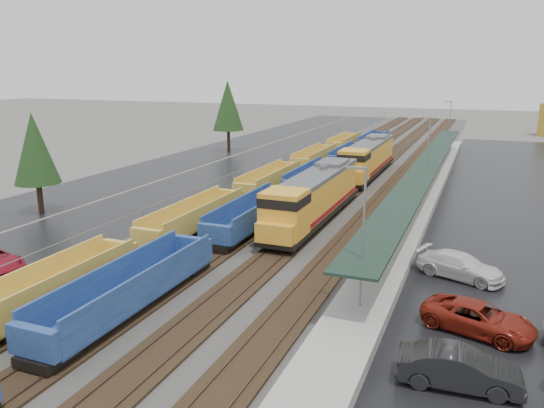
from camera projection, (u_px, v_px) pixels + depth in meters
The scene contains 16 objects.
ballast_strip at pixel (357, 172), 67.02m from camera, with size 20.00×160.00×0.08m, color #302D2B.
trackbed at pixel (357, 171), 66.99m from camera, with size 14.60×160.00×0.22m.
west_parking_lot at pixel (249, 164), 72.46m from camera, with size 10.00×160.00×0.02m, color black.
west_road at pixel (185, 160), 76.08m from camera, with size 9.00×160.00×0.02m, color black.
east_commuter_lot at pixel (526, 204), 51.15m from camera, with size 16.00×100.00×0.02m, color black.
station_platform at pixel (425, 188), 54.42m from camera, with size 3.00×80.00×8.00m.
chainlink_fence at pixel (282, 157), 68.67m from camera, with size 0.08×160.04×2.02m.
tree_west_near at pixel (35, 149), 46.60m from camera, with size 3.96×3.96×9.00m.
tree_west_far at pixel (228, 106), 82.60m from camera, with size 4.84×4.84×11.00m.
locomotive_lead at pixel (314, 197), 43.80m from camera, with size 2.95×19.45×4.40m.
locomotive_trail at pixel (367, 158), 62.68m from camera, with size 2.95×19.45×4.40m.
well_string_yellow at pixel (195, 219), 41.87m from camera, with size 2.46×108.46×2.18m.
well_string_blue at pixel (254, 216), 42.60m from camera, with size 2.58×110.69×2.29m.
parked_car_east_a at pixel (459, 369), 21.42m from camera, with size 4.94×1.72×1.63m, color black.
parked_car_east_b at pixel (478, 318), 25.93m from camera, with size 5.36×2.47×1.49m, color maroon.
parked_car_east_c at pixel (460, 266), 32.73m from camera, with size 5.34×2.17×1.55m, color silver.
Camera 1 is at (14.72, -5.19, 12.56)m, focal length 35.00 mm.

